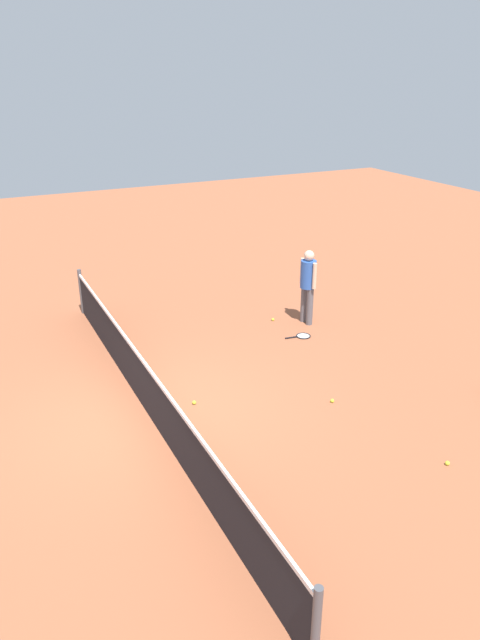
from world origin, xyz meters
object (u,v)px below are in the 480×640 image
(tennis_ball_midcourt, at_px, (273,319))
(tennis_ball_baseline, at_px, (332,401))
(tennis_ball_near_player, at_px, (447,463))
(tennis_racket_near_player, at_px, (302,336))
(tennis_ball_by_net, at_px, (194,403))
(player_near_side, at_px, (308,281))

(tennis_ball_midcourt, xyz_separation_m, tennis_ball_baseline, (-3.59, 0.82, 0.00))
(tennis_ball_near_player, height_order, tennis_ball_baseline, same)
(tennis_racket_near_player, xyz_separation_m, tennis_ball_near_player, (-4.74, 0.46, 0.02))
(tennis_ball_near_player, bearing_deg, tennis_ball_midcourt, -3.10)
(tennis_ball_by_net, xyz_separation_m, tennis_ball_baseline, (-0.99, -2.17, 0.00))
(tennis_ball_by_net, relative_size, tennis_ball_baseline, 1.00)
(tennis_ball_near_player, height_order, tennis_ball_by_net, same)
(tennis_ball_by_net, bearing_deg, player_near_side, -59.04)
(tennis_ball_near_player, bearing_deg, tennis_ball_baseline, 13.07)
(tennis_racket_near_player, distance_m, tennis_ball_near_player, 4.77)
(player_near_side, bearing_deg, tennis_racket_near_player, 142.03)
(tennis_ball_midcourt, bearing_deg, player_near_side, -124.58)
(player_near_side, relative_size, tennis_racket_near_player, 2.83)
(tennis_ball_near_player, relative_size, tennis_ball_baseline, 1.00)
(tennis_ball_near_player, distance_m, tennis_ball_by_net, 4.16)
(player_near_side, height_order, tennis_racket_near_player, player_near_side)
(tennis_ball_by_net, height_order, tennis_ball_baseline, same)
(tennis_ball_midcourt, bearing_deg, tennis_racket_near_player, -172.05)
(player_near_side, xyz_separation_m, tennis_ball_midcourt, (0.43, 0.62, -0.98))
(player_near_side, xyz_separation_m, tennis_ball_by_net, (-2.17, 3.61, -0.98))
(tennis_ball_by_net, relative_size, tennis_ball_midcourt, 1.00)
(tennis_racket_near_player, xyz_separation_m, tennis_ball_by_net, (-1.56, 3.13, 0.02))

